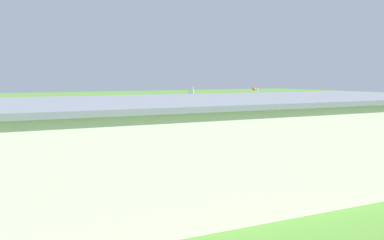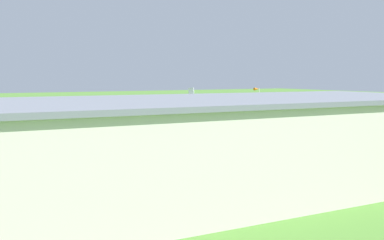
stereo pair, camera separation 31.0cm
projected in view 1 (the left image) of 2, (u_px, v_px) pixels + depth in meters
ground_plane at (137, 140)px, 60.07m from camera, size 400.00×400.00×0.00m
hangar at (228, 144)px, 33.37m from camera, size 40.23×18.48×7.49m
biplane at (206, 102)px, 57.23m from camera, size 7.87×7.44×3.79m
person_near_hangar_door at (215, 140)px, 55.26m from camera, size 0.50×0.50×1.63m
person_beside_truck at (265, 142)px, 53.91m from camera, size 0.52×0.52×1.54m
person_at_fence_line at (258, 137)px, 57.53m from camera, size 0.54×0.54×1.60m
person_crossing_taxiway at (281, 140)px, 55.56m from camera, size 0.51×0.51×1.52m
person_watching_takeoff at (285, 137)px, 57.24m from camera, size 0.39×0.39×1.68m
windsock at (256, 92)px, 83.19m from camera, size 1.44×0.75×7.02m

